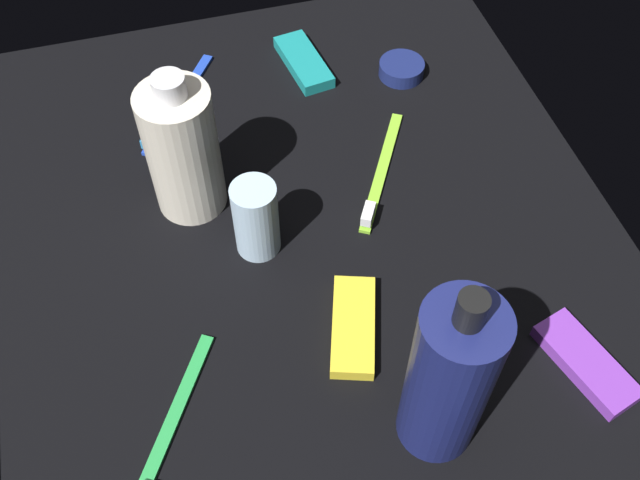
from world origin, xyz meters
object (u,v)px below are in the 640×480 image
at_px(toothbrush_blue, 175,107).
at_px(snack_bar_teal, 304,62).
at_px(toothbrush_lime, 380,175).
at_px(cream_tin_left, 401,69).
at_px(snack_bar_yellow, 353,326).
at_px(lotion_bottle, 449,379).
at_px(deodorant_stick, 256,219).
at_px(toothbrush_green, 165,434).
at_px(bodywash_bottle, 183,150).
at_px(snack_bar_purple, 586,363).

bearing_deg(toothbrush_blue, snack_bar_teal, -78.23).
distance_m(toothbrush_lime, cream_tin_left, 0.18).
xyz_separation_m(snack_bar_yellow, snack_bar_teal, (0.38, -0.05, 0.00)).
bearing_deg(toothbrush_lime, cream_tin_left, -27.06).
bearing_deg(toothbrush_blue, snack_bar_yellow, -161.36).
xyz_separation_m(lotion_bottle, cream_tin_left, (0.44, -0.13, -0.08)).
xyz_separation_m(snack_bar_yellow, cream_tin_left, (0.33, -0.17, 0.00)).
bearing_deg(cream_tin_left, snack_bar_teal, 67.39).
bearing_deg(deodorant_stick, toothbrush_blue, 13.20).
bearing_deg(snack_bar_teal, toothbrush_lime, -179.21).
bearing_deg(toothbrush_green, lotion_bottle, -103.19).
bearing_deg(snack_bar_teal, deodorant_stick, 147.24).
bearing_deg(snack_bar_teal, cream_tin_left, -120.99).
distance_m(lotion_bottle, toothbrush_blue, 0.49).
bearing_deg(bodywash_bottle, toothbrush_lime, -97.49).
distance_m(bodywash_bottle, deodorant_stick, 0.10).
bearing_deg(bodywash_bottle, snack_bar_yellow, -149.49).
height_order(bodywash_bottle, toothbrush_blue, bodywash_bottle).
bearing_deg(toothbrush_lime, snack_bar_teal, 9.17).
distance_m(snack_bar_yellow, cream_tin_left, 0.37).
height_order(snack_bar_yellow, snack_bar_purple, same).
bearing_deg(lotion_bottle, toothbrush_lime, -9.02).
relative_size(toothbrush_lime, toothbrush_green, 1.01).
relative_size(toothbrush_green, snack_bar_teal, 1.54).
relative_size(bodywash_bottle, snack_bar_teal, 1.65).
relative_size(toothbrush_blue, snack_bar_purple, 1.51).
height_order(lotion_bottle, toothbrush_lime, lotion_bottle).
bearing_deg(lotion_bottle, deodorant_stick, 24.08).
relative_size(lotion_bottle, toothbrush_lime, 1.31).
xyz_separation_m(bodywash_bottle, toothbrush_blue, (0.14, -0.00, -0.07)).
bearing_deg(snack_bar_purple, toothbrush_lime, 5.68).
distance_m(lotion_bottle, deodorant_stick, 0.26).
distance_m(lotion_bottle, snack_bar_yellow, 0.15).
distance_m(toothbrush_blue, cream_tin_left, 0.28).
bearing_deg(toothbrush_blue, bodywash_bottle, 178.83).
height_order(bodywash_bottle, snack_bar_yellow, bodywash_bottle).
bearing_deg(toothbrush_green, deodorant_stick, -34.45).
xyz_separation_m(bodywash_bottle, toothbrush_lime, (-0.03, -0.20, -0.07)).
bearing_deg(deodorant_stick, snack_bar_purple, -129.96).
relative_size(toothbrush_lime, toothbrush_blue, 1.03).
xyz_separation_m(toothbrush_lime, cream_tin_left, (0.16, -0.08, 0.00)).
bearing_deg(lotion_bottle, bodywash_bottle, 26.98).
bearing_deg(cream_tin_left, toothbrush_blue, 87.55).
bearing_deg(cream_tin_left, bodywash_bottle, 114.59).
bearing_deg(cream_tin_left, lotion_bottle, 164.16).
relative_size(deodorant_stick, cream_tin_left, 1.58).
bearing_deg(bodywash_bottle, cream_tin_left, -65.41).
relative_size(lotion_bottle, snack_bar_purple, 2.03).
distance_m(bodywash_bottle, snack_bar_purple, 0.44).
bearing_deg(lotion_bottle, snack_bar_teal, -1.45).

